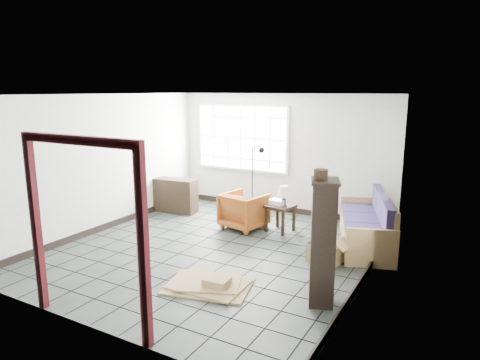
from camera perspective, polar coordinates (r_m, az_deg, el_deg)
The scene contains 15 objects.
ground at distance 7.39m, azimuth -3.20°, elevation -9.30°, with size 5.50×5.50×0.00m, color black.
room_shell at distance 6.98m, azimuth -3.23°, elevation 3.73°, with size 5.02×5.52×2.61m.
window_panel at distance 9.78m, azimuth 0.23°, elevation 5.63°, with size 2.32×0.08×1.52m.
doorway_trim at distance 5.01m, azimuth -20.20°, elevation -3.79°, with size 1.80×0.08×2.20m.
futon_sofa at distance 7.81m, azimuth 16.86°, elevation -6.06°, with size 1.38×2.20×0.91m.
armchair at distance 8.39m, azimuth 0.55°, elevation -3.85°, with size 0.76×0.71×0.78m, color brown.
side_table at distance 8.22m, azimuth 5.40°, elevation -3.96°, with size 0.55×0.55×0.52m.
table_lamp at distance 8.16m, azimuth 5.86°, elevation -1.58°, with size 0.31×0.31×0.37m.
projector at distance 8.21m, azimuth 4.97°, elevation -2.95°, with size 0.31×0.26×0.10m.
floor_lamp at distance 9.01m, azimuth 2.23°, elevation 0.24°, with size 0.46×0.29×1.59m.
console_shelf at distance 9.63m, azimuth -8.60°, elevation -2.02°, with size 0.99×0.48×0.75m.
tall_shelf at distance 5.47m, azimuth 10.98°, elevation -8.09°, with size 0.47×0.53×1.61m.
pot at distance 5.22m, azimuth 10.71°, elevation 0.72°, with size 0.21×0.21×0.13m.
open_box at distance 6.97m, azimuth 11.30°, elevation -9.49°, with size 0.80×0.47×0.43m.
cardboard_pile at distance 6.09m, azimuth -4.06°, elevation -13.67°, with size 1.31×1.06×0.17m.
Camera 1 is at (3.71, -5.80, 2.67)m, focal length 32.00 mm.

